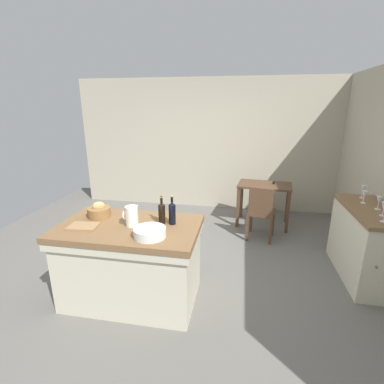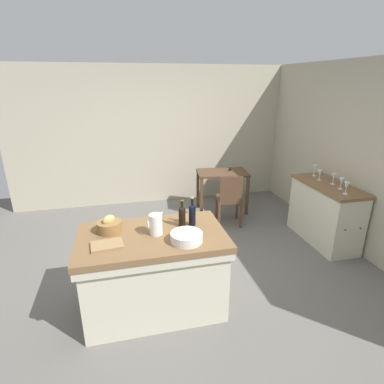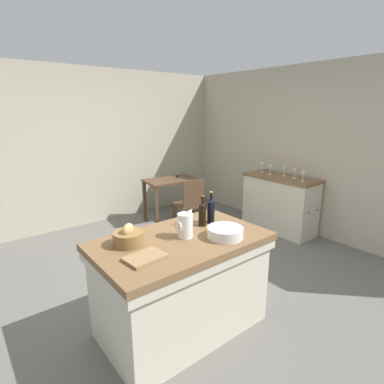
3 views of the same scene
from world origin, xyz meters
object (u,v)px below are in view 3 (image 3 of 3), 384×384
at_px(island_table, 182,280).
at_px(side_cabinet, 280,203).
at_px(wine_bottle_amber, 202,213).
at_px(wine_glass_far_left, 303,174).
at_px(pitcher, 185,225).
at_px(wine_glass_left, 295,172).
at_px(wine_glass_middle, 284,169).
at_px(wooden_chair, 190,204).
at_px(cutting_board, 145,257).
at_px(wash_bowl, 225,232).
at_px(wine_glass_far_right, 262,165).
at_px(wine_bottle_dark, 211,210).
at_px(wine_glass_right, 270,168).
at_px(bread_basket, 128,237).
at_px(writing_desk, 172,186).

distance_m(island_table, side_cabinet, 2.80).
height_order(wine_bottle_amber, wine_glass_far_left, wine_bottle_amber).
xyz_separation_m(pitcher, wine_glass_left, (2.63, 0.68, 0.03)).
xyz_separation_m(wine_glass_left, wine_glass_middle, (0.04, 0.21, -0.00)).
height_order(island_table, wooden_chair, wooden_chair).
bearing_deg(cutting_board, side_cabinet, 18.58).
xyz_separation_m(island_table, wine_glass_middle, (2.71, 0.89, 0.54)).
relative_size(cutting_board, wine_glass_middle, 1.81).
bearing_deg(wash_bowl, wine_glass_left, 20.73).
relative_size(island_table, wine_bottle_amber, 4.93).
bearing_deg(wash_bowl, wine_glass_far_right, 32.84).
xyz_separation_m(wine_bottle_dark, wine_glass_left, (2.23, 0.56, 0.01)).
relative_size(wooden_chair, wine_glass_middle, 5.60).
height_order(cutting_board, wine_glass_left, wine_glass_left).
bearing_deg(cutting_board, wine_glass_left, 14.78).
relative_size(cutting_board, wine_bottle_amber, 0.97).
xyz_separation_m(cutting_board, wine_glass_right, (3.06, 1.24, 0.12)).
bearing_deg(wine_glass_left, wine_glass_far_right, 87.76).
bearing_deg(wine_glass_far_right, wine_bottle_amber, -152.81).
xyz_separation_m(wooden_chair, wine_glass_left, (1.22, -1.05, 0.53)).
bearing_deg(cutting_board, bread_basket, 86.05).
height_order(wash_bowl, wine_glass_middle, wine_glass_middle).
bearing_deg(wine_glass_far_left, wine_bottle_dark, -170.02).
relative_size(writing_desk, cutting_board, 3.35).
bearing_deg(side_cabinet, wooden_chair, 145.41).
bearing_deg(wine_bottle_amber, side_cabinet, 18.69).
height_order(island_table, side_cabinet, side_cabinet).
bearing_deg(wine_glass_far_left, wine_glass_left, 69.96).
height_order(wine_bottle_amber, wine_glass_left, wine_bottle_amber).
distance_m(wine_bottle_dark, wine_glass_middle, 2.40).
distance_m(bread_basket, wine_glass_far_right, 3.32).
bearing_deg(bread_basket, wash_bowl, -27.78).
distance_m(bread_basket, cutting_board, 0.30).
bearing_deg(wine_glass_far_left, wine_bottle_amber, -170.38).
distance_m(cutting_board, wine_glass_far_left, 3.10).
height_order(wine_bottle_amber, wine_glass_middle, wine_bottle_amber).
xyz_separation_m(wash_bowl, wine_glass_far_right, (2.39, 1.54, 0.10)).
bearing_deg(wooden_chair, wine_bottle_amber, -124.90).
distance_m(wooden_chair, wine_glass_far_left, 1.76).
height_order(side_cabinet, cutting_board, side_cabinet).
height_order(writing_desk, wine_glass_right, wine_glass_right).
height_order(side_cabinet, wooden_chair, side_cabinet).
bearing_deg(writing_desk, wine_glass_far_left, -60.05).
xyz_separation_m(island_table, bread_basket, (-0.41, 0.16, 0.47)).
relative_size(side_cabinet, wine_bottle_dark, 3.86).
bearing_deg(wine_glass_right, pitcher, -156.85).
bearing_deg(wine_glass_middle, side_cabinet, 174.36).
height_order(bread_basket, wine_bottle_dark, wine_bottle_dark).
distance_m(wine_glass_left, wine_glass_right, 0.43).
bearing_deg(wine_bottle_amber, wine_glass_middle, 18.18).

